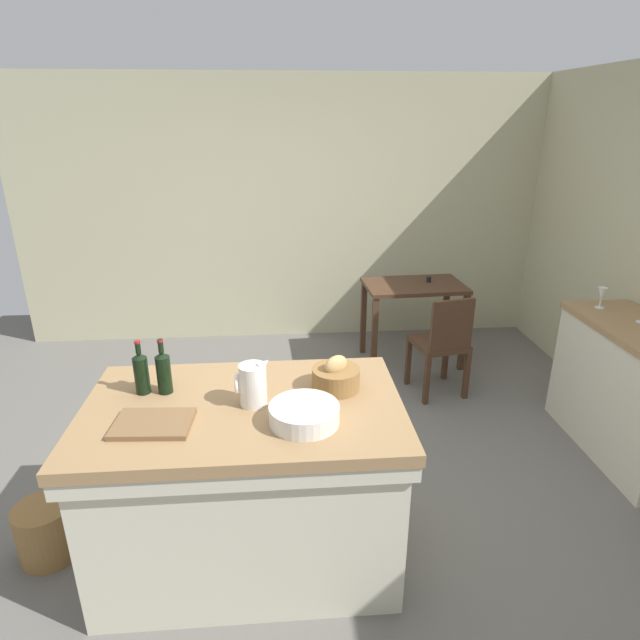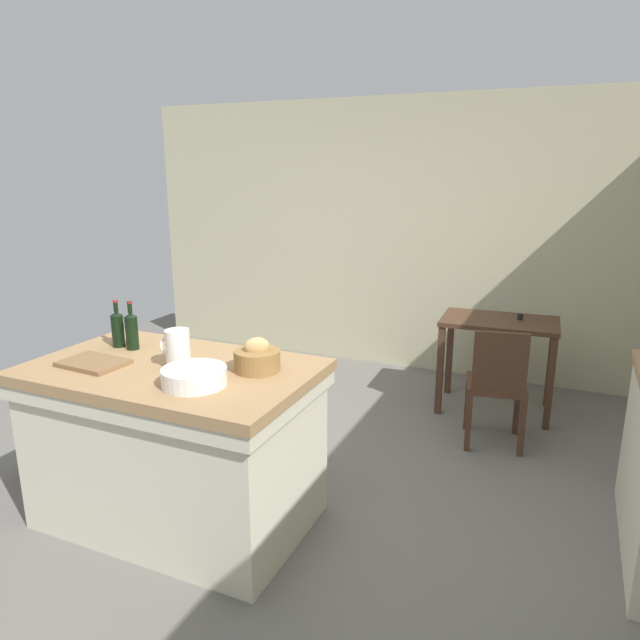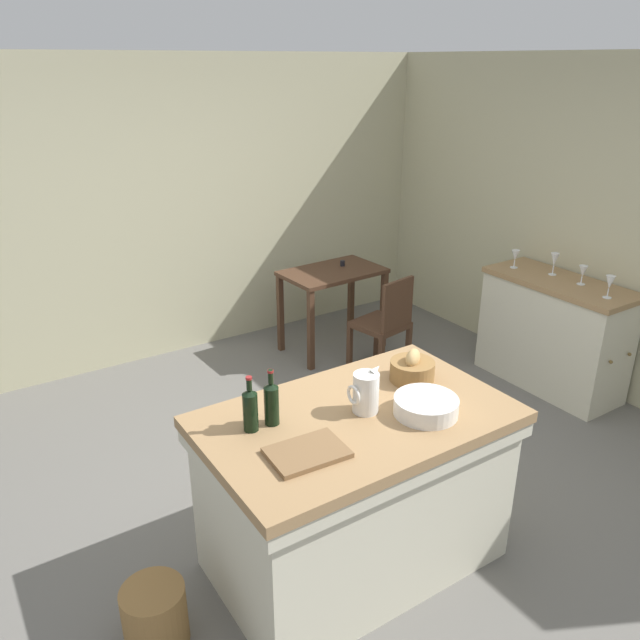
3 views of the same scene
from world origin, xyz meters
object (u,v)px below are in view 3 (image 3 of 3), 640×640
object	(u,v)px
pitcher	(366,392)
wine_glass_far_left	(610,283)
wine_bottle_dark	(271,402)
wicker_hamper	(155,616)
writing_desk	(333,284)
cutting_board	(307,453)
island_table	(355,485)
wine_glass_left	(583,272)
wooden_chair	(385,323)
wine_bottle_amber	(250,409)
bread_basket	(412,369)
wine_glass_middle	(554,260)
wine_glass_right	(515,256)
wash_bowl	(426,406)
side_cabinet	(553,333)

from	to	relation	value
pitcher	wine_glass_far_left	xyz separation A→B (m)	(2.45, 0.31, 0.01)
wine_bottle_dark	wicker_hamper	xyz separation A→B (m)	(-0.69, -0.08, -0.88)
writing_desk	cutting_board	bearing A→B (deg)	-126.33
island_table	pitcher	size ratio (longest dim) A/B	6.20
wine_bottle_dark	wine_glass_left	size ratio (longest dim) A/B	1.91
wooden_chair	wine_bottle_amber	world-z (taller)	wine_bottle_amber
pitcher	wine_glass_far_left	bearing A→B (deg)	7.15
wicker_hamper	wine_bottle_amber	bearing A→B (deg)	8.10
bread_basket	pitcher	bearing A→B (deg)	-163.26
wooden_chair	wine_glass_far_left	xyz separation A→B (m)	(0.98, -1.33, 0.56)
wicker_hamper	writing_desk	bearing A→B (deg)	41.73
island_table	wine_glass_left	distance (m)	2.71
wine_glass_middle	wine_glass_right	distance (m)	0.32
writing_desk	wine_bottle_dark	size ratio (longest dim) A/B	3.23
wine_glass_far_left	wicker_hamper	size ratio (longest dim) A/B	0.54
wine_bottle_amber	wooden_chair	bearing A→B (deg)	36.32
wine_glass_middle	bread_basket	bearing A→B (deg)	-160.76
wash_bowl	wine_bottle_dark	xyz separation A→B (m)	(-0.68, 0.34, 0.07)
writing_desk	wine_glass_far_left	distance (m)	2.31
wash_bowl	wine_glass_far_left	xyz separation A→B (m)	(2.21, 0.49, 0.07)
wooden_chair	wine_glass_middle	distance (m)	1.45
wine_bottle_amber	wine_glass_middle	xyz separation A→B (m)	(3.10, 0.71, 0.01)
writing_desk	wooden_chair	size ratio (longest dim) A/B	1.04
bread_basket	wine_glass_far_left	world-z (taller)	bread_basket
wine_glass_far_left	wine_glass_right	xyz separation A→B (m)	(-0.01, 0.86, -0.01)
wine_bottle_dark	bread_basket	bearing A→B (deg)	-1.99
pitcher	wine_bottle_amber	bearing A→B (deg)	164.00
wash_bowl	wine_glass_right	size ratio (longest dim) A/B	2.10
island_table	bread_basket	distance (m)	0.68
side_cabinet	wine_glass_far_left	distance (m)	0.72
wooden_chair	wine_glass_right	bearing A→B (deg)	-25.79
writing_desk	bread_basket	distance (m)	2.42
pitcher	wine_glass_far_left	size ratio (longest dim) A/B	1.47
cutting_board	wine_bottle_amber	distance (m)	0.35
wooden_chair	wine_glass_right	size ratio (longest dim) A/B	5.85
writing_desk	wine_glass_far_left	bearing A→B (deg)	-62.01
island_table	wash_bowl	world-z (taller)	wash_bowl
island_table	wine_bottle_dark	bearing A→B (deg)	158.42
pitcher	wine_glass_left	xyz separation A→B (m)	(2.54, 0.60, -0.00)
wash_bowl	bread_basket	size ratio (longest dim) A/B	1.32
wine_bottle_amber	wine_glass_far_left	size ratio (longest dim) A/B	1.66
wine_glass_left	wine_glass_right	world-z (taller)	wine_glass_right
wine_glass_far_left	wine_glass_right	distance (m)	0.86
pitcher	bread_basket	bearing A→B (deg)	16.74
cutting_board	island_table	bearing A→B (deg)	22.00
pitcher	wash_bowl	size ratio (longest dim) A/B	0.78
wine_glass_middle	wicker_hamper	world-z (taller)	wine_glass_middle
wash_bowl	wine_glass_right	distance (m)	2.58
pitcher	wicker_hamper	world-z (taller)	pitcher
cutting_board	wine_glass_left	size ratio (longest dim) A/B	2.28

